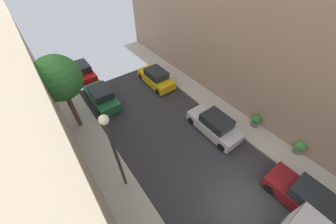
{
  "coord_description": "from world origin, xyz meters",
  "views": [
    {
      "loc": [
        -5.62,
        -0.47,
        11.17
      ],
      "look_at": [
        0.9,
        8.21,
        0.5
      ],
      "focal_mm": 20.09,
      "sensor_mm": 36.0,
      "label": 1
    }
  ],
  "objects_px": {
    "parked_car_right_2": "(307,200)",
    "parked_car_right_3": "(214,125)",
    "parked_car_right_4": "(156,78)",
    "lamp_post": "(113,146)",
    "potted_plant_0": "(300,147)",
    "parked_car_left_2": "(101,97)",
    "parked_car_left_3": "(82,71)",
    "street_tree_0": "(58,79)",
    "potted_plant_2": "(256,120)"
  },
  "relations": [
    {
      "from": "parked_car_right_2",
      "to": "potted_plant_0",
      "type": "bearing_deg",
      "value": 32.28
    },
    {
      "from": "potted_plant_0",
      "to": "potted_plant_2",
      "type": "relative_size",
      "value": 1.0
    },
    {
      "from": "street_tree_0",
      "to": "parked_car_right_3",
      "type": "bearing_deg",
      "value": -40.24
    },
    {
      "from": "parked_car_right_2",
      "to": "potted_plant_0",
      "type": "distance_m",
      "value": 3.65
    },
    {
      "from": "parked_car_right_2",
      "to": "parked_car_right_3",
      "type": "relative_size",
      "value": 1.0
    },
    {
      "from": "parked_car_left_2",
      "to": "parked_car_right_4",
      "type": "bearing_deg",
      "value": -4.63
    },
    {
      "from": "parked_car_left_2",
      "to": "parked_car_left_3",
      "type": "xyz_separation_m",
      "value": [
        0.0,
        5.03,
        0.0
      ]
    },
    {
      "from": "parked_car_right_3",
      "to": "parked_car_left_2",
      "type": "bearing_deg",
      "value": 123.52
    },
    {
      "from": "street_tree_0",
      "to": "potted_plant_0",
      "type": "xyz_separation_m",
      "value": [
        10.99,
        -11.48,
        -3.68
      ]
    },
    {
      "from": "parked_car_left_2",
      "to": "potted_plant_2",
      "type": "bearing_deg",
      "value": -49.65
    },
    {
      "from": "parked_car_right_3",
      "to": "parked_car_left_3",
      "type": "bearing_deg",
      "value": 112.28
    },
    {
      "from": "parked_car_right_3",
      "to": "parked_car_right_4",
      "type": "xyz_separation_m",
      "value": [
        0.0,
        7.71,
        0.0
      ]
    },
    {
      "from": "parked_car_left_3",
      "to": "street_tree_0",
      "type": "distance_m",
      "value": 7.87
    },
    {
      "from": "parked_car_right_4",
      "to": "lamp_post",
      "type": "xyz_separation_m",
      "value": [
        -7.3,
        -7.45,
        3.22
      ]
    },
    {
      "from": "parked_car_left_2",
      "to": "parked_car_right_2",
      "type": "xyz_separation_m",
      "value": [
        5.4,
        -14.89,
        0.0
      ]
    },
    {
      "from": "parked_car_left_2",
      "to": "parked_car_right_3",
      "type": "xyz_separation_m",
      "value": [
        5.4,
        -8.15,
        0.0
      ]
    },
    {
      "from": "parked_car_right_2",
      "to": "potted_plant_0",
      "type": "relative_size",
      "value": 4.08
    },
    {
      "from": "parked_car_right_2",
      "to": "lamp_post",
      "type": "xyz_separation_m",
      "value": [
        -7.3,
        7.01,
        3.22
      ]
    },
    {
      "from": "parked_car_left_2",
      "to": "lamp_post",
      "type": "height_order",
      "value": "lamp_post"
    },
    {
      "from": "parked_car_right_2",
      "to": "parked_car_right_4",
      "type": "height_order",
      "value": "same"
    },
    {
      "from": "potted_plant_2",
      "to": "lamp_post",
      "type": "height_order",
      "value": "lamp_post"
    },
    {
      "from": "street_tree_0",
      "to": "lamp_post",
      "type": "xyz_separation_m",
      "value": [
        0.61,
        -6.42,
        -0.46
      ]
    },
    {
      "from": "parked_car_left_3",
      "to": "parked_car_right_4",
      "type": "bearing_deg",
      "value": -45.36
    },
    {
      "from": "parked_car_left_2",
      "to": "parked_car_left_3",
      "type": "distance_m",
      "value": 5.03
    },
    {
      "from": "parked_car_left_2",
      "to": "parked_car_right_2",
      "type": "distance_m",
      "value": 15.84
    },
    {
      "from": "potted_plant_0",
      "to": "parked_car_right_4",
      "type": "bearing_deg",
      "value": 103.86
    },
    {
      "from": "parked_car_left_2",
      "to": "parked_car_right_3",
      "type": "relative_size",
      "value": 1.0
    },
    {
      "from": "street_tree_0",
      "to": "lamp_post",
      "type": "relative_size",
      "value": 0.99
    },
    {
      "from": "parked_car_left_2",
      "to": "lamp_post",
      "type": "bearing_deg",
      "value": -103.55
    },
    {
      "from": "potted_plant_2",
      "to": "lamp_post",
      "type": "relative_size",
      "value": 0.18
    },
    {
      "from": "parked_car_right_4",
      "to": "lamp_post",
      "type": "bearing_deg",
      "value": -134.43
    },
    {
      "from": "potted_plant_0",
      "to": "potted_plant_2",
      "type": "distance_m",
      "value": 3.23
    },
    {
      "from": "parked_car_left_2",
      "to": "potted_plant_0",
      "type": "distance_m",
      "value": 15.47
    },
    {
      "from": "parked_car_left_2",
      "to": "street_tree_0",
      "type": "bearing_deg",
      "value": -149.78
    },
    {
      "from": "parked_car_left_3",
      "to": "potted_plant_2",
      "type": "bearing_deg",
      "value": -60.76
    },
    {
      "from": "parked_car_right_2",
      "to": "parked_car_left_2",
      "type": "bearing_deg",
      "value": 109.93
    },
    {
      "from": "lamp_post",
      "to": "parked_car_left_3",
      "type": "bearing_deg",
      "value": 81.63
    },
    {
      "from": "parked_car_left_3",
      "to": "lamp_post",
      "type": "relative_size",
      "value": 0.72
    },
    {
      "from": "parked_car_right_4",
      "to": "street_tree_0",
      "type": "xyz_separation_m",
      "value": [
        -7.91,
        -1.02,
        3.68
      ]
    },
    {
      "from": "parked_car_right_3",
      "to": "lamp_post",
      "type": "height_order",
      "value": "lamp_post"
    },
    {
      "from": "parked_car_right_3",
      "to": "potted_plant_0",
      "type": "relative_size",
      "value": 4.08
    },
    {
      "from": "parked_car_right_2",
      "to": "parked_car_right_3",
      "type": "distance_m",
      "value": 6.74
    },
    {
      "from": "parked_car_left_2",
      "to": "parked_car_right_2",
      "type": "bearing_deg",
      "value": -70.07
    },
    {
      "from": "parked_car_left_2",
      "to": "parked_car_right_4",
      "type": "height_order",
      "value": "same"
    },
    {
      "from": "parked_car_left_3",
      "to": "parked_car_right_4",
      "type": "relative_size",
      "value": 1.0
    },
    {
      "from": "parked_car_left_2",
      "to": "street_tree_0",
      "type": "xyz_separation_m",
      "value": [
        -2.51,
        -1.46,
        3.68
      ]
    },
    {
      "from": "parked_car_left_2",
      "to": "parked_car_right_4",
      "type": "relative_size",
      "value": 1.0
    },
    {
      "from": "parked_car_right_2",
      "to": "parked_car_right_4",
      "type": "relative_size",
      "value": 1.0
    },
    {
      "from": "parked_car_left_3",
      "to": "parked_car_right_4",
      "type": "distance_m",
      "value": 7.68
    },
    {
      "from": "parked_car_right_4",
      "to": "potted_plant_0",
      "type": "relative_size",
      "value": 4.08
    }
  ]
}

